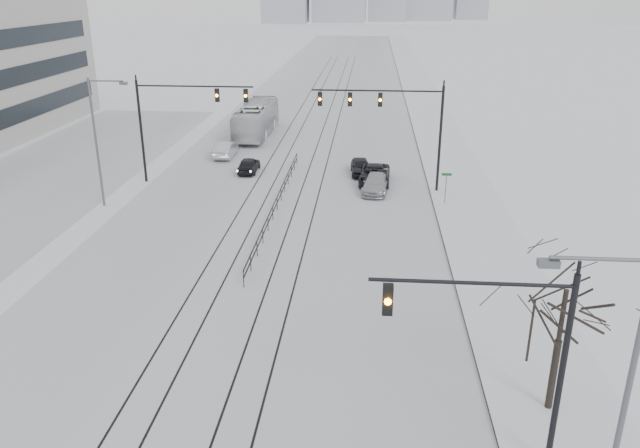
% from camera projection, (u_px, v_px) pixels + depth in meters
% --- Properties ---
extents(road, '(22.00, 260.00, 0.02)m').
position_uv_depth(road, '(315.00, 122.00, 71.57)').
color(road, silver).
rests_on(road, ground).
extents(sidewalk_east, '(5.00, 260.00, 0.16)m').
position_uv_depth(sidewalk_east, '(434.00, 124.00, 70.53)').
color(sidewalk_east, silver).
rests_on(sidewalk_east, ground).
extents(curb, '(0.10, 260.00, 0.12)m').
position_uv_depth(curb, '(412.00, 123.00, 70.72)').
color(curb, gray).
rests_on(curb, ground).
extents(parking_strip, '(14.00, 60.00, 0.03)m').
position_uv_depth(parking_strip, '(39.00, 182.00, 49.83)').
color(parking_strip, silver).
rests_on(parking_strip, ground).
extents(tram_rails, '(5.30, 180.00, 0.01)m').
position_uv_depth(tram_rails, '(294.00, 170.00, 52.96)').
color(tram_rails, black).
rests_on(tram_rails, ground).
extents(traffic_mast_near, '(6.10, 0.37, 7.00)m').
position_uv_depth(traffic_mast_near, '(511.00, 345.00, 18.89)').
color(traffic_mast_near, black).
rests_on(traffic_mast_near, ground).
extents(traffic_mast_ne, '(9.60, 0.37, 8.00)m').
position_uv_depth(traffic_mast_ne, '(395.00, 116.00, 45.63)').
color(traffic_mast_ne, black).
rests_on(traffic_mast_ne, ground).
extents(traffic_mast_nw, '(9.10, 0.37, 8.00)m').
position_uv_depth(traffic_mast_nw, '(177.00, 113.00, 47.89)').
color(traffic_mast_nw, black).
rests_on(traffic_mast_nw, ground).
extents(street_light_east, '(2.73, 0.25, 9.00)m').
position_uv_depth(street_light_east, '(616.00, 390.00, 15.72)').
color(street_light_east, '#595B60').
rests_on(street_light_east, ground).
extents(street_light_west, '(2.73, 0.25, 9.00)m').
position_uv_depth(street_light_west, '(99.00, 134.00, 42.72)').
color(street_light_west, '#595B60').
rests_on(street_light_west, ground).
extents(bare_tree, '(4.40, 4.40, 6.10)m').
position_uv_depth(bare_tree, '(564.00, 303.00, 21.52)').
color(bare_tree, black).
rests_on(bare_tree, ground).
extents(median_fence, '(0.06, 24.00, 1.00)m').
position_uv_depth(median_fence, '(277.00, 203.00, 43.48)').
color(median_fence, black).
rests_on(median_fence, ground).
extents(street_sign, '(0.70, 0.06, 2.40)m').
position_uv_depth(street_sign, '(446.00, 184.00, 44.06)').
color(street_sign, '#595B60').
rests_on(street_sign, ground).
extents(sedan_sb_inner, '(1.50, 3.73, 1.27)m').
position_uv_depth(sedan_sb_inner, '(249.00, 165.00, 52.27)').
color(sedan_sb_inner, black).
rests_on(sedan_sb_inner, ground).
extents(sedan_sb_outer, '(1.59, 4.48, 1.47)m').
position_uv_depth(sedan_sb_outer, '(225.00, 149.00, 56.93)').
color(sedan_sb_outer, '#B9BDC1').
rests_on(sedan_sb_outer, ground).
extents(sedan_nb_front, '(2.55, 5.17, 1.41)m').
position_uv_depth(sedan_nb_front, '(375.00, 175.00, 49.31)').
color(sedan_nb_front, black).
rests_on(sedan_nb_front, ground).
extents(sedan_nb_right, '(2.25, 4.66, 1.31)m').
position_uv_depth(sedan_nb_right, '(376.00, 184.00, 47.32)').
color(sedan_nb_right, '#A4A6AB').
rests_on(sedan_nb_right, ground).
extents(sedan_nb_far, '(1.82, 3.95, 1.31)m').
position_uv_depth(sedan_nb_far, '(360.00, 167.00, 51.70)').
color(sedan_nb_far, black).
rests_on(sedan_nb_far, ground).
extents(box_truck, '(2.92, 12.13, 3.37)m').
position_uv_depth(box_truck, '(256.00, 119.00, 64.81)').
color(box_truck, silver).
rests_on(box_truck, ground).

